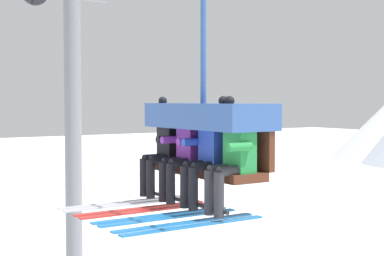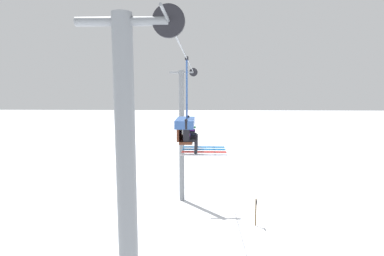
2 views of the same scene
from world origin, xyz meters
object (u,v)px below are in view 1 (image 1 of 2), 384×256
Objects in this scene: chairlift_chair at (208,125)px; skier_blue at (205,153)px; skier_green at (231,156)px; skier_purple at (182,152)px; skier_black at (162,147)px; lift_tower_near at (73,189)px.

skier_blue is (0.25, -0.21, -0.30)m from chairlift_chair.
skier_purple is at bearing -179.60° from skier_green.
skier_green is (1.46, 0.00, 0.00)m from skier_black.
skier_purple is 0.97m from skier_green.
chairlift_chair is 0.82m from skier_black.
skier_blue is 1.00× the size of skier_green.
lift_tower_near is 7.02m from skier_green.
skier_black is (5.38, -0.92, 1.31)m from lift_tower_near.
lift_tower_near is 5.38× the size of skier_black.
skier_blue is (6.36, -0.92, 1.31)m from lift_tower_near.
skier_green is at bearing 0.40° from skier_purple.
skier_purple is at bearing -0.80° from skier_black.
skier_purple is 0.49m from skier_blue.
skier_black is 1.00× the size of skier_purple.
skier_green is at bearing -16.34° from chairlift_chair.
chairlift_chair is 2.04× the size of skier_blue.
skier_blue is at bearing -8.27° from lift_tower_near.
skier_green reaches higher than skier_purple.
chairlift_chair is (6.11, -0.71, 1.61)m from lift_tower_near.
skier_blue reaches higher than skier_purple.
skier_black is at bearing 180.00° from skier_blue.
skier_blue is at bearing 0.80° from skier_purple.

